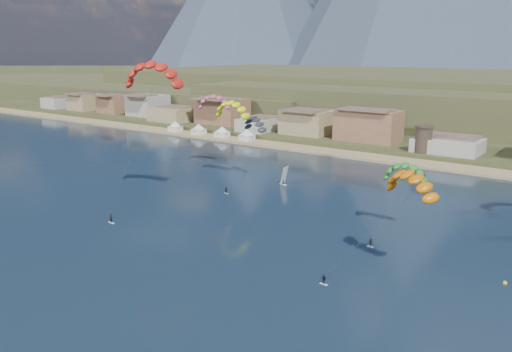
# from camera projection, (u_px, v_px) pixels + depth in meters

# --- Properties ---
(ground) EXTENTS (2400.00, 2400.00, 0.00)m
(ground) POSITION_uv_depth(u_px,v_px,m) (129.00, 283.00, 76.55)
(ground) COLOR black
(ground) RESTS_ON ground
(beach) EXTENTS (2200.00, 12.00, 0.90)m
(beach) POSITION_uv_depth(u_px,v_px,m) (397.00, 160.00, 159.72)
(beach) COLOR tan
(beach) RESTS_ON ground
(town) EXTENTS (400.00, 24.00, 12.00)m
(town) POSITION_uv_depth(u_px,v_px,m) (311.00, 120.00, 193.29)
(town) COLOR beige
(town) RESTS_ON ground
(watchtower) EXTENTS (5.82, 5.82, 8.60)m
(watchtower) POSITION_uv_depth(u_px,v_px,m) (423.00, 139.00, 161.69)
(watchtower) COLOR #47382D
(watchtower) RESTS_ON ground
(beach_tents) EXTENTS (43.40, 6.40, 5.00)m
(beach_tents) POSITION_uv_depth(u_px,v_px,m) (210.00, 128.00, 202.46)
(beach_tents) COLOR white
(beach_tents) RESTS_ON ground
(kitesurfer_red) EXTENTS (14.42, 20.95, 33.69)m
(kitesurfer_red) POSITION_uv_depth(u_px,v_px,m) (153.00, 70.00, 109.71)
(kitesurfer_red) COLOR silver
(kitesurfer_red) RESTS_ON ground
(kitesurfer_yellow) EXTENTS (12.73, 13.72, 23.24)m
(kitesurfer_yellow) POSITION_uv_depth(u_px,v_px,m) (232.00, 107.00, 132.07)
(kitesurfer_yellow) COLOR silver
(kitesurfer_yellow) RESTS_ON ground
(kitesurfer_orange) EXTENTS (13.97, 15.02, 19.61)m
(kitesurfer_orange) POSITION_uv_depth(u_px,v_px,m) (411.00, 179.00, 76.62)
(kitesurfer_orange) COLOR silver
(kitesurfer_orange) RESTS_ON ground
(kitesurfer_green) EXTENTS (8.84, 13.87, 15.90)m
(kitesurfer_green) POSITION_uv_depth(u_px,v_px,m) (405.00, 170.00, 95.75)
(kitesurfer_green) COLOR silver
(kitesurfer_green) RESTS_ON ground
(distant_kite_pink) EXTENTS (10.23, 7.79, 22.79)m
(distant_kite_pink) POSITION_uv_depth(u_px,v_px,m) (214.00, 99.00, 144.89)
(distant_kite_pink) COLOR #262626
(distant_kite_pink) RESTS_ON ground
(distant_kite_dark) EXTENTS (9.25, 7.25, 18.50)m
(distant_kite_dark) POSITION_uv_depth(u_px,v_px,m) (255.00, 121.00, 133.24)
(distant_kite_dark) COLOR #262626
(distant_kite_dark) RESTS_ON ground
(windsurfer) EXTENTS (2.93, 3.05, 4.76)m
(windsurfer) POSITION_uv_depth(u_px,v_px,m) (283.00, 179.00, 132.02)
(windsurfer) COLOR silver
(windsurfer) RESTS_ON ground
(buoy) EXTENTS (0.65, 0.65, 0.65)m
(buoy) POSITION_uv_depth(u_px,v_px,m) (505.00, 283.00, 76.44)
(buoy) COLOR yellow
(buoy) RESTS_ON ground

